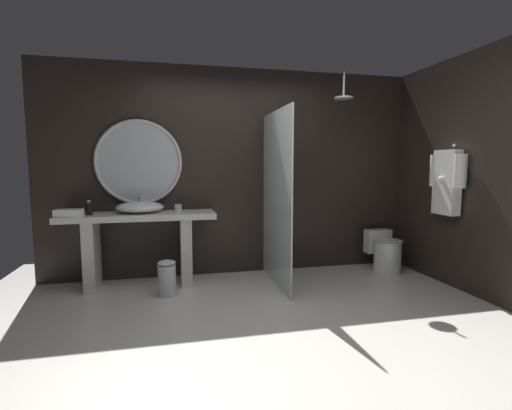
{
  "coord_description": "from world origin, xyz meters",
  "views": [
    {
      "loc": [
        -0.83,
        -2.85,
        1.39
      ],
      "look_at": [
        0.03,
        0.92,
        0.98
      ],
      "focal_mm": 26.19,
      "sensor_mm": 36.0,
      "label": 1
    }
  ],
  "objects_px": {
    "soap_dispenser": "(89,208)",
    "round_wall_mirror": "(139,162)",
    "waste_bin": "(167,278)",
    "toilet": "(385,252)",
    "tumbler_cup": "(178,208)",
    "rain_shower_head": "(344,96)",
    "vessel_sink": "(140,207)",
    "hanging_bathrobe": "(447,179)",
    "folded_hand_towel": "(69,213)"
  },
  "relations": [
    {
      "from": "rain_shower_head",
      "to": "tumbler_cup",
      "type": "bearing_deg",
      "value": 174.04
    },
    {
      "from": "vessel_sink",
      "to": "tumbler_cup",
      "type": "relative_size",
      "value": 5.71
    },
    {
      "from": "tumbler_cup",
      "to": "hanging_bathrobe",
      "type": "xyz_separation_m",
      "value": [
        2.96,
        -0.8,
        0.35
      ]
    },
    {
      "from": "tumbler_cup",
      "to": "waste_bin",
      "type": "relative_size",
      "value": 0.24
    },
    {
      "from": "rain_shower_head",
      "to": "toilet",
      "type": "distance_m",
      "value": 2.08
    },
    {
      "from": "waste_bin",
      "to": "folded_hand_towel",
      "type": "height_order",
      "value": "folded_hand_towel"
    },
    {
      "from": "vessel_sink",
      "to": "toilet",
      "type": "height_order",
      "value": "vessel_sink"
    },
    {
      "from": "round_wall_mirror",
      "to": "toilet",
      "type": "height_order",
      "value": "round_wall_mirror"
    },
    {
      "from": "folded_hand_towel",
      "to": "vessel_sink",
      "type": "bearing_deg",
      "value": 15.23
    },
    {
      "from": "tumbler_cup",
      "to": "hanging_bathrobe",
      "type": "relative_size",
      "value": 0.12
    },
    {
      "from": "round_wall_mirror",
      "to": "folded_hand_towel",
      "type": "relative_size",
      "value": 3.86
    },
    {
      "from": "vessel_sink",
      "to": "rain_shower_head",
      "type": "height_order",
      "value": "rain_shower_head"
    },
    {
      "from": "round_wall_mirror",
      "to": "rain_shower_head",
      "type": "xyz_separation_m",
      "value": [
        2.41,
        -0.44,
        0.79
      ]
    },
    {
      "from": "waste_bin",
      "to": "round_wall_mirror",
      "type": "bearing_deg",
      "value": 114.06
    },
    {
      "from": "toilet",
      "to": "folded_hand_towel",
      "type": "relative_size",
      "value": 1.99
    },
    {
      "from": "soap_dispenser",
      "to": "folded_hand_towel",
      "type": "relative_size",
      "value": 0.62
    },
    {
      "from": "rain_shower_head",
      "to": "waste_bin",
      "type": "bearing_deg",
      "value": -173.83
    },
    {
      "from": "vessel_sink",
      "to": "rain_shower_head",
      "type": "bearing_deg",
      "value": -5.71
    },
    {
      "from": "tumbler_cup",
      "to": "folded_hand_towel",
      "type": "distance_m",
      "value": 1.15
    },
    {
      "from": "vessel_sink",
      "to": "soap_dispenser",
      "type": "bearing_deg",
      "value": -171.4
    },
    {
      "from": "rain_shower_head",
      "to": "toilet",
      "type": "height_order",
      "value": "rain_shower_head"
    },
    {
      "from": "rain_shower_head",
      "to": "waste_bin",
      "type": "height_order",
      "value": "rain_shower_head"
    },
    {
      "from": "rain_shower_head",
      "to": "toilet",
      "type": "xyz_separation_m",
      "value": [
        0.69,
        0.09,
        -1.96
      ]
    },
    {
      "from": "toilet",
      "to": "waste_bin",
      "type": "relative_size",
      "value": 1.35
    },
    {
      "from": "vessel_sink",
      "to": "tumbler_cup",
      "type": "distance_m",
      "value": 0.43
    },
    {
      "from": "tumbler_cup",
      "to": "folded_hand_towel",
      "type": "height_order",
      "value": "tumbler_cup"
    },
    {
      "from": "toilet",
      "to": "tumbler_cup",
      "type": "bearing_deg",
      "value": 177.54
    },
    {
      "from": "tumbler_cup",
      "to": "round_wall_mirror",
      "type": "distance_m",
      "value": 0.73
    },
    {
      "from": "hanging_bathrobe",
      "to": "folded_hand_towel",
      "type": "height_order",
      "value": "hanging_bathrobe"
    },
    {
      "from": "waste_bin",
      "to": "vessel_sink",
      "type": "bearing_deg",
      "value": 121.75
    },
    {
      "from": "hanging_bathrobe",
      "to": "toilet",
      "type": "xyz_separation_m",
      "value": [
        -0.31,
        0.69,
        -0.99
      ]
    },
    {
      "from": "round_wall_mirror",
      "to": "waste_bin",
      "type": "distance_m",
      "value": 1.43
    },
    {
      "from": "hanging_bathrobe",
      "to": "folded_hand_towel",
      "type": "relative_size",
      "value": 3.04
    },
    {
      "from": "vessel_sink",
      "to": "waste_bin",
      "type": "distance_m",
      "value": 0.9
    },
    {
      "from": "rain_shower_head",
      "to": "waste_bin",
      "type": "distance_m",
      "value": 2.93
    },
    {
      "from": "vessel_sink",
      "to": "round_wall_mirror",
      "type": "bearing_deg",
      "value": 92.89
    },
    {
      "from": "round_wall_mirror",
      "to": "rain_shower_head",
      "type": "bearing_deg",
      "value": -10.43
    },
    {
      "from": "toilet",
      "to": "soap_dispenser",
      "type": "bearing_deg",
      "value": 178.92
    },
    {
      "from": "vessel_sink",
      "to": "tumbler_cup",
      "type": "bearing_deg",
      "value": -4.53
    },
    {
      "from": "tumbler_cup",
      "to": "round_wall_mirror",
      "type": "xyz_separation_m",
      "value": [
        -0.44,
        0.24,
        0.54
      ]
    },
    {
      "from": "tumbler_cup",
      "to": "round_wall_mirror",
      "type": "relative_size",
      "value": 0.09
    },
    {
      "from": "tumbler_cup",
      "to": "vessel_sink",
      "type": "bearing_deg",
      "value": 175.47
    },
    {
      "from": "round_wall_mirror",
      "to": "hanging_bathrobe",
      "type": "bearing_deg",
      "value": -16.99
    },
    {
      "from": "round_wall_mirror",
      "to": "hanging_bathrobe",
      "type": "distance_m",
      "value": 3.56
    },
    {
      "from": "tumbler_cup",
      "to": "folded_hand_towel",
      "type": "xyz_separation_m",
      "value": [
        -1.14,
        -0.16,
        -0.01
      ]
    },
    {
      "from": "tumbler_cup",
      "to": "waste_bin",
      "type": "bearing_deg",
      "value": -108.18
    },
    {
      "from": "rain_shower_head",
      "to": "waste_bin",
      "type": "relative_size",
      "value": 0.82
    },
    {
      "from": "vessel_sink",
      "to": "toilet",
      "type": "bearing_deg",
      "value": -2.75
    },
    {
      "from": "soap_dispenser",
      "to": "hanging_bathrobe",
      "type": "xyz_separation_m",
      "value": [
        3.92,
        -0.76,
        0.32
      ]
    },
    {
      "from": "soap_dispenser",
      "to": "round_wall_mirror",
      "type": "xyz_separation_m",
      "value": [
        0.52,
        0.28,
        0.51
      ]
    }
  ]
}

